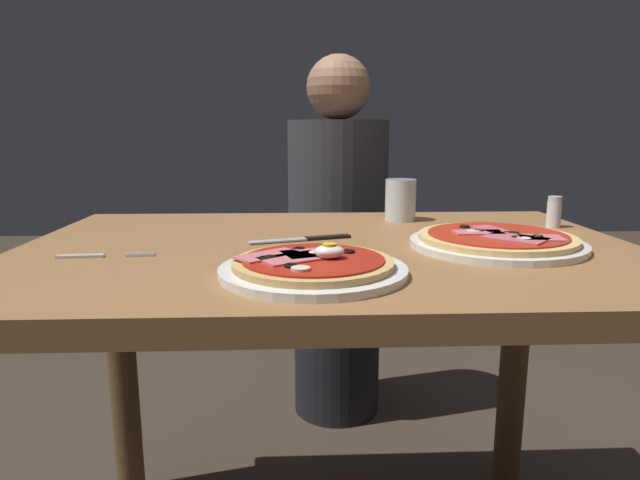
{
  "coord_description": "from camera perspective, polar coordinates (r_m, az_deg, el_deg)",
  "views": [
    {
      "loc": [
        -0.06,
        -0.98,
        0.95
      ],
      "look_at": [
        -0.02,
        -0.11,
        0.77
      ],
      "focal_mm": 30.7,
      "sensor_mm": 36.0,
      "label": 1
    }
  ],
  "objects": [
    {
      "name": "knife",
      "position": [
        1.04,
        -1.41,
        0.14
      ],
      "size": [
        0.19,
        0.08,
        0.01
      ],
      "color": "silver",
      "rests_on": "dining_table"
    },
    {
      "name": "diner_person",
      "position": [
        1.8,
        1.83,
        -1.08
      ],
      "size": [
        0.32,
        0.32,
        1.18
      ],
      "rotation": [
        0.0,
        0.0,
        3.14
      ],
      "color": "black",
      "rests_on": "ground"
    },
    {
      "name": "pizza_across_left",
      "position": [
        1.03,
        17.95,
        -0.06
      ],
      "size": [
        0.31,
        0.31,
        0.03
      ],
      "color": "white",
      "rests_on": "dining_table"
    },
    {
      "name": "water_glass_near",
      "position": [
        1.28,
        8.38,
        3.88
      ],
      "size": [
        0.07,
        0.07,
        0.1
      ],
      "color": "silver",
      "rests_on": "dining_table"
    },
    {
      "name": "dining_table",
      "position": [
        1.04,
        0.96,
        -7.25
      ],
      "size": [
        1.13,
        0.78,
        0.74
      ],
      "color": "olive",
      "rests_on": "ground"
    },
    {
      "name": "fork",
      "position": [
        0.98,
        -22.12,
        -1.53
      ],
      "size": [
        0.16,
        0.03,
        0.0
      ],
      "color": "silver",
      "rests_on": "dining_table"
    },
    {
      "name": "pizza_foreground",
      "position": [
        0.79,
        -0.77,
        -2.78
      ],
      "size": [
        0.27,
        0.27,
        0.05
      ],
      "color": "white",
      "rests_on": "dining_table"
    },
    {
      "name": "salt_shaker",
      "position": [
        1.28,
        23.2,
        2.69
      ],
      "size": [
        0.03,
        0.03,
        0.07
      ],
      "color": "white",
      "rests_on": "dining_table"
    }
  ]
}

